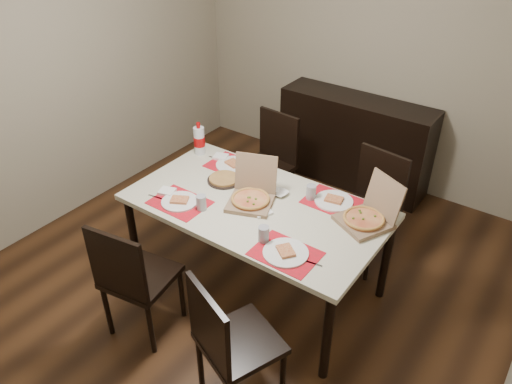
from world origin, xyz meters
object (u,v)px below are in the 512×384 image
(soda_bottle, at_px, (199,141))
(chair_far_right, at_px, (371,204))
(chair_near_right, at_px, (229,341))
(pizza_box_center, at_px, (252,196))
(sideboard, at_px, (354,142))
(dip_bowl, at_px, (280,193))
(chair_far_left, at_px, (270,159))
(dining_table, at_px, (256,212))
(chair_near_left, at_px, (133,276))

(soda_bottle, bearing_deg, chair_far_right, 19.59)
(chair_near_right, height_order, pizza_box_center, pizza_box_center)
(sideboard, distance_m, dip_bowl, 1.65)
(pizza_box_center, relative_size, soda_bottle, 1.54)
(chair_far_left, xyz_separation_m, soda_bottle, (-0.30, -0.60, 0.36))
(chair_near_right, xyz_separation_m, pizza_box_center, (-0.50, 0.91, 0.29))
(chair_far_right, height_order, soda_bottle, soda_bottle)
(chair_near_right, bearing_deg, chair_far_left, 117.68)
(sideboard, xyz_separation_m, chair_near_right, (0.55, -2.71, 0.06))
(chair_near_right, xyz_separation_m, soda_bottle, (-1.26, 1.24, 0.36))
(chair_far_right, relative_size, pizza_box_center, 2.20)
(soda_bottle, bearing_deg, pizza_box_center, -23.40)
(pizza_box_center, bearing_deg, soda_bottle, 156.60)
(chair_near_right, height_order, soda_bottle, soda_bottle)
(pizza_box_center, distance_m, soda_bottle, 0.84)
(dining_table, height_order, dip_bowl, dip_bowl)
(chair_far_left, bearing_deg, soda_bottle, -116.25)
(chair_far_left, distance_m, chair_far_right, 1.05)
(pizza_box_center, height_order, dip_bowl, pizza_box_center)
(sideboard, height_order, soda_bottle, soda_bottle)
(dining_table, relative_size, chair_far_right, 1.94)
(chair_near_left, xyz_separation_m, soda_bottle, (-0.43, 1.19, 0.36))
(chair_far_left, height_order, soda_bottle, soda_bottle)
(sideboard, relative_size, pizza_box_center, 3.55)
(chair_near_left, xyz_separation_m, chair_near_right, (0.83, -0.05, 0.00))
(dining_table, relative_size, chair_far_left, 1.94)
(sideboard, xyz_separation_m, chair_far_left, (-0.41, -0.87, 0.06))
(chair_near_left, distance_m, chair_far_right, 1.89)
(sideboard, height_order, dining_table, sideboard)
(chair_near_left, bearing_deg, dining_table, 66.58)
(chair_near_left, height_order, chair_near_right, same)
(chair_far_left, bearing_deg, sideboard, 64.56)
(sideboard, relative_size, chair_near_right, 1.61)
(chair_near_right, bearing_deg, sideboard, 101.52)
(chair_far_left, relative_size, chair_far_right, 1.00)
(chair_near_left, xyz_separation_m, dip_bowl, (0.44, 1.05, 0.25))
(dip_bowl, bearing_deg, sideboard, 95.95)
(chair_far_left, distance_m, dip_bowl, 0.98)
(sideboard, distance_m, chair_far_right, 1.18)
(chair_far_left, bearing_deg, chair_near_left, -85.60)
(sideboard, bearing_deg, pizza_box_center, -88.28)
(dining_table, xyz_separation_m, dip_bowl, (0.07, 0.19, 0.08))
(chair_far_left, distance_m, soda_bottle, 0.76)
(soda_bottle, bearing_deg, dining_table, -22.58)
(chair_near_right, distance_m, soda_bottle, 1.81)
(pizza_box_center, xyz_separation_m, soda_bottle, (-0.76, 0.33, 0.06))
(soda_bottle, bearing_deg, dip_bowl, -9.11)
(sideboard, height_order, dip_bowl, sideboard)
(chair_far_right, xyz_separation_m, pizza_box_center, (-0.57, -0.81, 0.29))
(dining_table, xyz_separation_m, soda_bottle, (-0.81, 0.33, 0.18))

